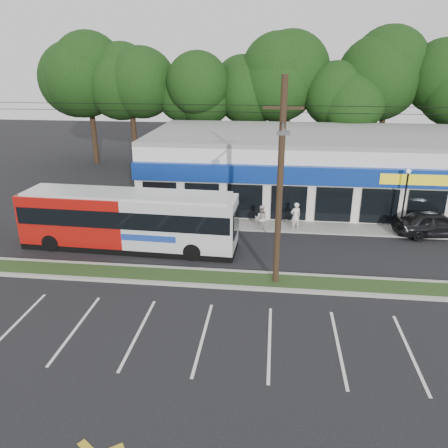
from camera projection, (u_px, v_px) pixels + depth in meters
name	position (u px, v px, depth m)	size (l,w,h in m)	color
ground	(214.00, 289.00, 21.46)	(120.00, 120.00, 0.00)	black
grass_strip	(217.00, 278.00, 22.37)	(40.00, 1.60, 0.12)	#273816
curb_south	(214.00, 286.00, 21.58)	(40.00, 0.25, 0.14)	#9E9E93
curb_north	(219.00, 271.00, 23.16)	(40.00, 0.25, 0.14)	#9E9E93
sidewalk	(306.00, 227.00, 29.27)	(32.00, 2.20, 0.10)	#9E9E93
strip_mall	(309.00, 166.00, 34.72)	(25.00, 12.55, 5.30)	silver
utility_pole	(277.00, 179.00, 20.11)	(50.00, 2.77, 10.00)	black
lamp_post	(405.00, 193.00, 27.51)	(0.30, 0.30, 4.25)	black
tree_line	(291.00, 83.00, 42.22)	(46.76, 6.76, 11.83)	black
metrobus	(129.00, 219.00, 25.62)	(12.82, 3.17, 3.42)	#9E110C
car_dark	(434.00, 223.00, 27.66)	(1.99, 4.94, 1.68)	black
pedestrian_a	(295.00, 216.00, 28.57)	(0.69, 0.46, 1.90)	white
pedestrian_b	(261.00, 218.00, 28.45)	(0.85, 0.67, 1.76)	beige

